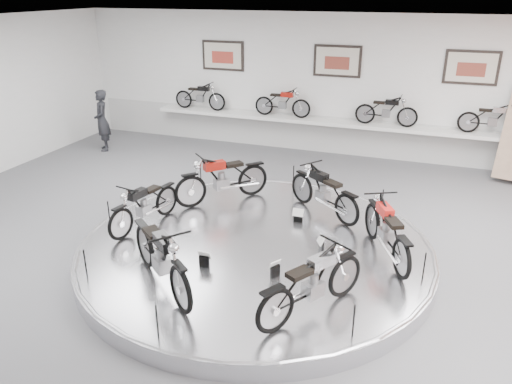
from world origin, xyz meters
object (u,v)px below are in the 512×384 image
(visitor, at_px, (102,121))
(bike_d, at_px, (144,204))
(bike_c, at_px, (222,178))
(display_platform, at_px, (255,250))
(bike_b, at_px, (324,191))
(bike_e, at_px, (161,255))
(bike_f, at_px, (312,282))
(shelf, at_px, (332,122))
(bike_a, at_px, (387,229))

(visitor, bearing_deg, bike_d, 3.74)
(bike_c, height_order, visitor, visitor)
(display_platform, xyz_separation_m, bike_b, (0.86, 1.67, 0.65))
(bike_b, distance_m, bike_e, 3.91)
(bike_f, bearing_deg, bike_b, 41.45)
(bike_e, bearing_deg, bike_b, 102.72)
(shelf, distance_m, bike_b, 4.81)
(bike_c, distance_m, bike_e, 3.43)
(shelf, relative_size, bike_f, 6.39)
(bike_a, distance_m, bike_b, 1.95)
(shelf, bearing_deg, bike_a, -69.54)
(bike_c, bearing_deg, bike_f, 82.83)
(display_platform, relative_size, bike_a, 3.67)
(shelf, xyz_separation_m, bike_a, (2.27, -6.08, -0.19))
(bike_a, height_order, visitor, visitor)
(bike_b, bearing_deg, display_platform, 97.83)
(bike_b, xyz_separation_m, bike_c, (-2.19, -0.12, 0.04))
(display_platform, height_order, bike_f, bike_f)
(bike_e, bearing_deg, bike_f, 42.13)
(bike_b, bearing_deg, bike_f, 135.49)
(bike_b, xyz_separation_m, bike_d, (-3.10, -1.77, -0.03))
(bike_c, bearing_deg, visitor, -77.71)
(bike_c, distance_m, bike_f, 4.30)
(shelf, height_order, bike_e, bike_e)
(display_platform, xyz_separation_m, bike_f, (1.48, -1.71, 0.66))
(display_platform, xyz_separation_m, bike_a, (2.27, 0.32, 0.66))
(display_platform, xyz_separation_m, bike_d, (-2.24, -0.10, 0.62))
(shelf, bearing_deg, visitor, -164.47)
(bike_c, bearing_deg, bike_e, 50.07)
(bike_e, bearing_deg, shelf, 122.86)
(bike_b, bearing_deg, bike_c, 38.22)
(bike_b, distance_m, bike_c, 2.20)
(bike_a, relative_size, bike_f, 1.01)
(bike_c, bearing_deg, shelf, -153.20)
(display_platform, bearing_deg, bike_f, -49.07)
(display_platform, height_order, bike_a, bike_a)
(display_platform, height_order, shelf, shelf)
(bike_c, xyz_separation_m, visitor, (-5.26, 3.01, 0.08))
(bike_e, distance_m, visitor, 8.60)
(shelf, relative_size, bike_c, 5.98)
(visitor, bearing_deg, bike_e, 2.57)
(bike_d, bearing_deg, bike_a, 106.49)
(bike_d, xyz_separation_m, bike_f, (3.72, -1.61, 0.04))
(bike_a, xyz_separation_m, bike_f, (-0.79, -2.02, -0.01))
(display_platform, distance_m, bike_c, 2.16)
(shelf, height_order, bike_f, bike_f)
(bike_e, bearing_deg, display_platform, 103.95)
(bike_c, height_order, bike_e, bike_e)
(bike_a, bearing_deg, bike_e, 97.58)
(bike_d, relative_size, visitor, 0.87)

